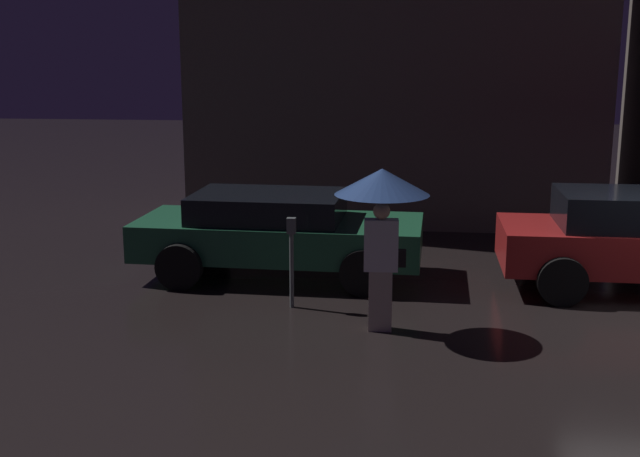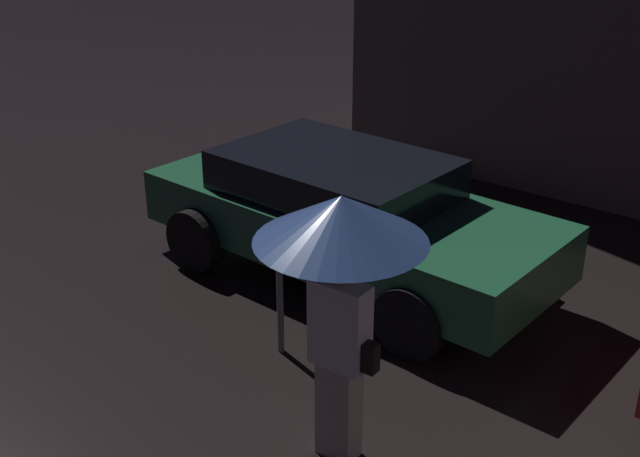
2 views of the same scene
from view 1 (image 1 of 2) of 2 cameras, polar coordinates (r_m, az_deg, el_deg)
The scene contains 5 objects.
building_facade_left at distance 17.23m, azimuth 5.43°, elevation 15.80°, with size 8.36×3.00×9.03m.
parked_car_green at distance 12.68m, azimuth -3.08°, elevation -0.18°, with size 4.52×2.03×1.34m.
parked_car_red at distance 12.75m, azimuth 21.71°, elevation -0.73°, with size 4.10×1.90×1.50m.
pedestrian_with_umbrella at distance 10.00m, azimuth 4.43°, elevation 2.13°, with size 1.19×1.19×2.10m.
parking_meter at distance 11.08m, azimuth -2.04°, elevation -1.71°, with size 0.12×0.10×1.28m.
Camera 1 is at (-3.63, -10.69, 3.51)m, focal length 45.00 mm.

